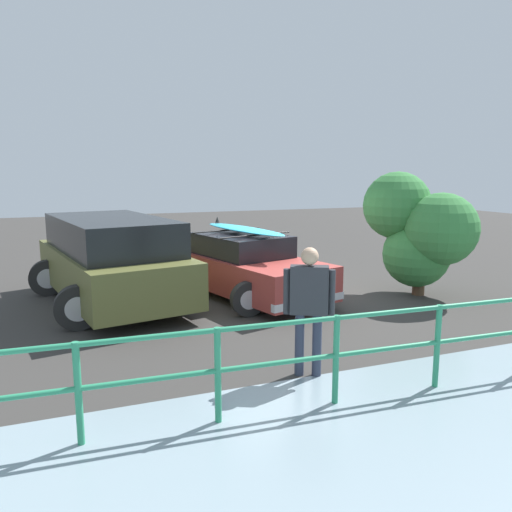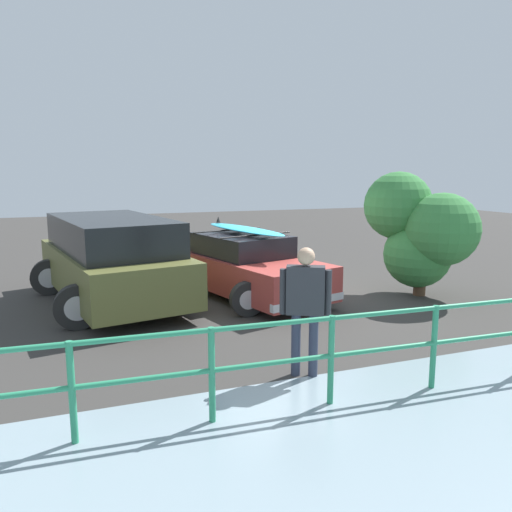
% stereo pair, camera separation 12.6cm
% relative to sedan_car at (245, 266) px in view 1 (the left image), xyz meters
% --- Properties ---
extents(ground_plane, '(44.00, 44.00, 0.02)m').
position_rel_sedan_car_xyz_m(ground_plane, '(-0.66, 0.33, -0.64)').
color(ground_plane, '#383533').
rests_on(ground_plane, ground).
extents(sedan_car, '(2.92, 4.36, 1.58)m').
position_rel_sedan_car_xyz_m(sedan_car, '(0.00, 0.00, 0.00)').
color(sedan_car, '#9E3833').
rests_on(sedan_car, ground).
extents(suv_car, '(3.22, 4.97, 1.72)m').
position_rel_sedan_car_xyz_m(suv_car, '(2.67, -0.37, 0.26)').
color(suv_car, brown).
rests_on(suv_car, ground).
extents(person_bystander, '(0.59, 0.39, 1.68)m').
position_rel_sedan_car_xyz_m(person_bystander, '(0.67, 4.26, 0.38)').
color(person_bystander, '#33384C').
rests_on(person_bystander, ground).
extents(railing_fence, '(9.63, 0.50, 1.03)m').
position_rel_sedan_car_xyz_m(railing_fence, '(1.43, 5.04, 0.05)').
color(railing_fence, '#2D9366').
rests_on(railing_fence, ground).
extents(bush_near_left, '(2.07, 2.30, 2.61)m').
position_rel_sedan_car_xyz_m(bush_near_left, '(-3.48, 1.34, 0.76)').
color(bush_near_left, brown).
rests_on(bush_near_left, ground).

